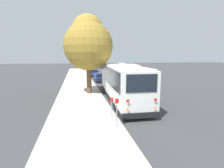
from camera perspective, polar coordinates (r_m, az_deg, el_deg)
name	(u,v)px	position (r m, az deg, el deg)	size (l,w,h in m)	color
ground_plane	(124,101)	(16.24, 4.05, -5.50)	(160.00, 160.00, 0.00)	#3D3D3F
sidewalk_slab	(80,102)	(15.65, -10.34, -5.91)	(80.00, 4.37, 0.15)	beige
curb_strip	(106,101)	(15.85, -2.13, -5.57)	(80.00, 0.14, 0.15)	#AAA69D
shuttle_bus	(122,81)	(16.03, 3.30, 1.03)	(11.12, 2.91, 3.44)	white
parked_sedan_navy	(100,78)	(28.47, -3.93, 2.13)	(4.70, 1.79, 1.27)	#19234C
parked_sedan_blue	(94,73)	(35.57, -5.79, 3.58)	(4.43, 1.98, 1.32)	navy
street_tree	(88,43)	(18.79, -7.78, 13.26)	(5.09, 5.09, 8.28)	brown
sign_post_near	(117,112)	(9.99, 1.58, -9.14)	(0.06, 0.22, 1.62)	gray
sign_post_far	(112,107)	(11.37, -0.09, -7.58)	(0.06, 0.22, 1.33)	gray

